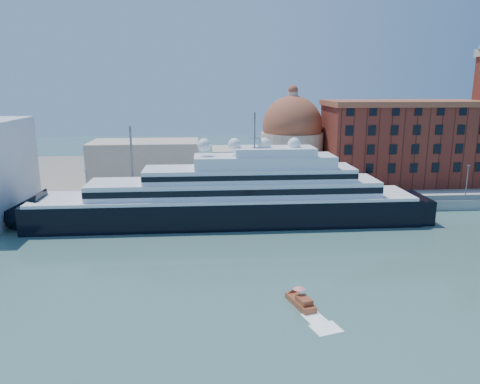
{
  "coord_description": "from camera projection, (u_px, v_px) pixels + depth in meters",
  "views": [
    {
      "loc": [
        -3.66,
        -74.97,
        29.91
      ],
      "look_at": [
        3.8,
        18.0,
        8.13
      ],
      "focal_mm": 35.0,
      "sensor_mm": 36.0,
      "label": 1
    }
  ],
  "objects": [
    {
      "name": "service_barge",
      "position": [
        54.0,
        228.0,
        96.52
      ],
      "size": [
        13.09,
        6.6,
        2.81
      ],
      "rotation": [
        0.0,
        0.0,
        0.2
      ],
      "color": "white",
      "rests_on": "ground"
    },
    {
      "name": "quay_fence",
      "position": [
        220.0,
        202.0,
        107.79
      ],
      "size": [
        180.0,
        0.1,
        1.2
      ],
      "primitive_type": "cube",
      "color": "slate",
      "rests_on": "quay"
    },
    {
      "name": "water_taxi",
      "position": [
        301.0,
        301.0,
        64.24
      ],
      "size": [
        3.49,
        6.11,
        2.75
      ],
      "rotation": [
        0.0,
        0.0,
        0.29
      ],
      "color": "brown",
      "rests_on": "ground"
    },
    {
      "name": "quay",
      "position": [
        219.0,
        205.0,
        112.57
      ],
      "size": [
        180.0,
        10.0,
        2.5
      ],
      "primitive_type": "cube",
      "color": "gray",
      "rests_on": "ground"
    },
    {
      "name": "church",
      "position": [
        238.0,
        151.0,
        133.9
      ],
      "size": [
        66.0,
        18.0,
        25.5
      ],
      "color": "beige",
      "rests_on": "land"
    },
    {
      "name": "superyacht",
      "position": [
        213.0,
        202.0,
        100.95
      ],
      "size": [
        93.73,
        12.99,
        28.01
      ],
      "color": "black",
      "rests_on": "ground"
    },
    {
      "name": "warehouse",
      "position": [
        401.0,
        142.0,
        131.25
      ],
      "size": [
        43.0,
        19.0,
        23.25
      ],
      "color": "maroon",
      "rests_on": "land"
    },
    {
      "name": "lamp_posts",
      "position": [
        164.0,
        172.0,
        107.95
      ],
      "size": [
        120.8,
        2.4,
        18.0
      ],
      "color": "slate",
      "rests_on": "quay"
    },
    {
      "name": "land",
      "position": [
        214.0,
        174.0,
        152.43
      ],
      "size": [
        260.0,
        72.0,
        2.0
      ],
      "primitive_type": "cube",
      "color": "slate",
      "rests_on": "ground"
    },
    {
      "name": "ground",
      "position": [
        226.0,
        263.0,
        79.86
      ],
      "size": [
        400.0,
        400.0,
        0.0
      ],
      "primitive_type": "plane",
      "color": "#3A655F",
      "rests_on": "ground"
    }
  ]
}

